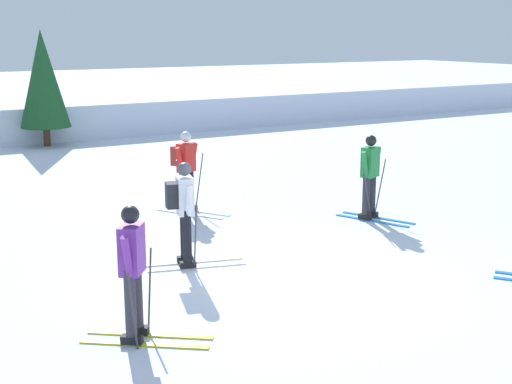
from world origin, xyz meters
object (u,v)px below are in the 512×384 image
skier_purple (133,269)px  skier_red (185,168)px  skier_green (370,174)px  skier_white (184,209)px  conifer_far_right (43,79)px

skier_purple → skier_red: (3.21, 5.41, 0.04)m
skier_purple → skier_green: bearing=26.3°
skier_red → skier_white: same height
skier_purple → skier_red: size_ratio=1.00×
skier_red → conifer_far_right: (-0.25, 10.29, 1.24)m
skier_red → skier_white: 3.50m
skier_green → skier_purple: same height
skier_green → skier_white: same height
skier_red → conifer_far_right: bearing=91.4°
skier_white → skier_purple: bearing=-127.3°
skier_red → skier_white: (-1.50, -3.16, -0.00)m
skier_green → skier_white: 4.53m
skier_green → skier_red: (-2.96, 2.36, 0.04)m
skier_white → skier_red: bearing=64.6°
skier_green → skier_white: (-4.46, -0.80, 0.04)m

